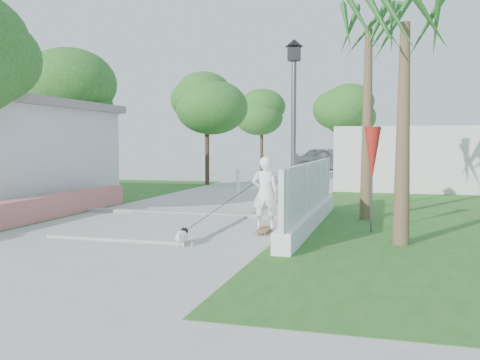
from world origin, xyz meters
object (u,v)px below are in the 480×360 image
(patio_umbrella, at_px, (372,155))
(street_lamp, at_px, (294,123))
(dog, at_px, (182,236))
(bollard, at_px, (238,183))
(parked_car, at_px, (328,159))
(skateboarder, at_px, (231,203))

(patio_umbrella, bearing_deg, street_lamp, 152.24)
(street_lamp, distance_m, dog, 4.44)
(bollard, relative_size, parked_car, 0.23)
(dog, bearing_deg, bollard, 92.58)
(street_lamp, bearing_deg, dog, -112.94)
(dog, bearing_deg, skateboarder, 56.32)
(street_lamp, height_order, bollard, street_lamp)
(patio_umbrella, bearing_deg, skateboarder, -153.92)
(street_lamp, bearing_deg, patio_umbrella, -27.76)
(street_lamp, xyz_separation_m, parked_car, (-1.92, 24.68, -1.60))
(patio_umbrella, distance_m, skateboarder, 3.25)
(skateboarder, bearing_deg, dog, 50.97)
(dog, distance_m, parked_car, 28.22)
(skateboarder, bearing_deg, patio_umbrella, -165.22)
(patio_umbrella, bearing_deg, parked_car, 98.45)
(dog, bearing_deg, parked_car, 84.90)
(skateboarder, distance_m, dog, 1.42)
(street_lamp, height_order, dog, street_lamp)
(street_lamp, height_order, parked_car, street_lamp)
(skateboarder, height_order, parked_car, skateboarder)
(bollard, height_order, dog, bollard)
(skateboarder, bearing_deg, street_lamp, -121.74)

